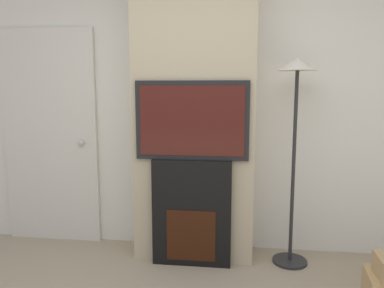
% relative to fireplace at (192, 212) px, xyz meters
% --- Properties ---
extents(wall_back, '(6.00, 0.06, 2.70)m').
position_rel_fireplace_xyz_m(wall_back, '(0.00, 0.42, 0.90)').
color(wall_back, silver).
rests_on(wall_back, ground_plane).
extents(chimney_breast, '(1.03, 0.39, 2.70)m').
position_rel_fireplace_xyz_m(chimney_breast, '(0.00, 0.19, 0.90)').
color(chimney_breast, '#BCAD8E').
rests_on(chimney_breast, ground_plane).
extents(fireplace, '(0.66, 0.15, 0.91)m').
position_rel_fireplace_xyz_m(fireplace, '(0.00, 0.00, 0.00)').
color(fireplace, black).
rests_on(fireplace, ground_plane).
extents(television, '(0.93, 0.07, 0.65)m').
position_rel_fireplace_xyz_m(television, '(0.00, -0.00, 0.78)').
color(television, black).
rests_on(television, fireplace).
extents(floor_lamp, '(0.32, 0.32, 1.74)m').
position_rel_fireplace_xyz_m(floor_lamp, '(0.84, 0.11, 0.88)').
color(floor_lamp, '#262628').
rests_on(floor_lamp, ground_plane).
extents(entry_door, '(0.94, 0.09, 2.05)m').
position_rel_fireplace_xyz_m(entry_door, '(-1.43, 0.36, 0.57)').
color(entry_door, silver).
rests_on(entry_door, ground_plane).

